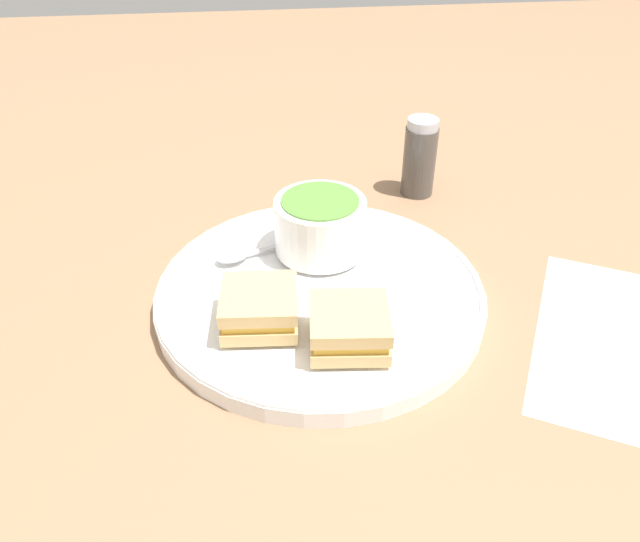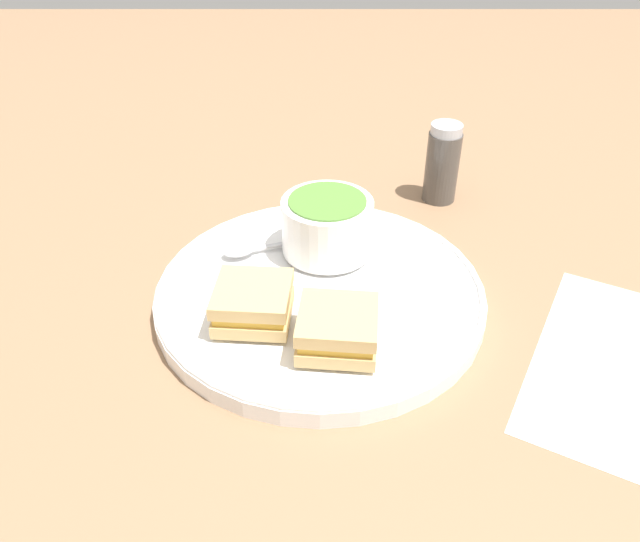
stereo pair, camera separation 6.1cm
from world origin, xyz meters
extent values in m
plane|color=#8E6B4C|center=(0.00, 0.00, 0.00)|extent=(2.40, 2.40, 0.00)
cylinder|color=white|center=(0.00, 0.00, 0.01)|extent=(0.33, 0.33, 0.02)
torus|color=white|center=(0.00, 0.00, 0.02)|extent=(0.33, 0.33, 0.01)
cylinder|color=white|center=(0.01, 0.06, 0.03)|extent=(0.05, 0.05, 0.01)
cylinder|color=white|center=(0.01, 0.06, 0.05)|extent=(0.10, 0.10, 0.06)
cylinder|color=#568938|center=(0.01, 0.06, 0.08)|extent=(0.08, 0.08, 0.01)
cube|color=silver|center=(-0.03, 0.07, 0.02)|extent=(0.09, 0.04, 0.00)
ellipsoid|color=silver|center=(-0.09, 0.05, 0.03)|extent=(0.04, 0.03, 0.01)
cube|color=tan|center=(-0.06, -0.05, 0.03)|extent=(0.07, 0.07, 0.01)
cube|color=gold|center=(-0.06, -0.05, 0.04)|extent=(0.07, 0.07, 0.01)
cube|color=tan|center=(-0.06, -0.05, 0.05)|extent=(0.07, 0.07, 0.01)
cube|color=tan|center=(0.02, -0.09, 0.03)|extent=(0.07, 0.07, 0.01)
cube|color=gold|center=(0.02, -0.09, 0.04)|extent=(0.07, 0.07, 0.01)
cube|color=tan|center=(0.02, -0.09, 0.05)|extent=(0.07, 0.07, 0.01)
cylinder|color=#4C4742|center=(0.15, 0.21, 0.04)|extent=(0.04, 0.04, 0.09)
cylinder|color=#B7B7BC|center=(0.15, 0.21, 0.10)|extent=(0.04, 0.04, 0.01)
camera|label=1|loc=(-0.06, -0.49, 0.40)|focal=35.00mm
camera|label=2|loc=(0.00, -0.49, 0.40)|focal=35.00mm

